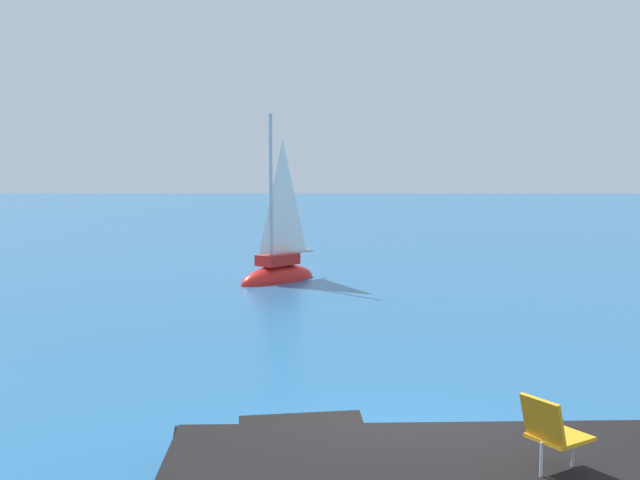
{
  "coord_description": "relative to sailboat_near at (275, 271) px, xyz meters",
  "views": [
    {
      "loc": [
        -1.15,
        -9.77,
        3.84
      ],
      "look_at": [
        -1.07,
        11.49,
        1.64
      ],
      "focal_mm": 43.33,
      "sensor_mm": 36.0,
      "label": 1
    }
  ],
  "objects": [
    {
      "name": "ground_plane",
      "position": [
        2.48,
        -14.59,
        -0.31
      ],
      "size": [
        160.0,
        160.0,
        0.0
      ],
      "primitive_type": "plane",
      "color": "#236093"
    },
    {
      "name": "sailboat_near",
      "position": [
        0.0,
        0.0,
        0.0
      ],
      "size": [
        2.82,
        2.95,
        5.8
      ],
      "rotation": [
        0.0,
        0.0,
        3.97
      ],
      "color": "red",
      "rests_on": "ground"
    },
    {
      "name": "boulder_seaward",
      "position": [
        1.14,
        -15.09,
        -0.31
      ],
      "size": [
        1.73,
        1.58,
        1.1
      ],
      "primitive_type": "cube",
      "rotation": [
        0.17,
        -0.01,
        0.11
      ],
      "color": "black",
      "rests_on": "ground"
    },
    {
      "name": "boulder_inland",
      "position": [
        0.11,
        -15.04,
        -0.31
      ],
      "size": [
        1.54,
        1.61,
        0.89
      ],
      "primitive_type": "cube",
      "rotation": [
        0.19,
        0.02,
        2.04
      ],
      "color": "black",
      "rests_on": "ground"
    },
    {
      "name": "beach_chair",
      "position": [
        3.64,
        -16.97,
        0.86
      ],
      "size": [
        0.76,
        0.73,
        0.8
      ],
      "rotation": [
        0.0,
        0.0,
        0.58
      ],
      "color": "orange",
      "rests_on": "shore_ledge"
    }
  ]
}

